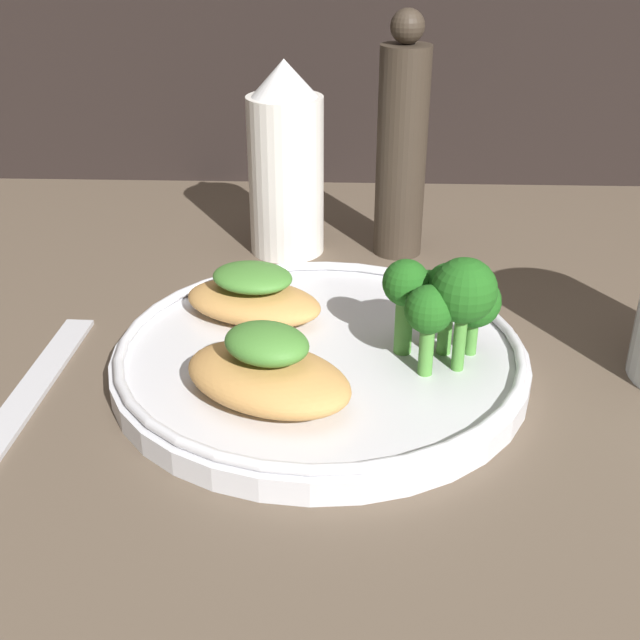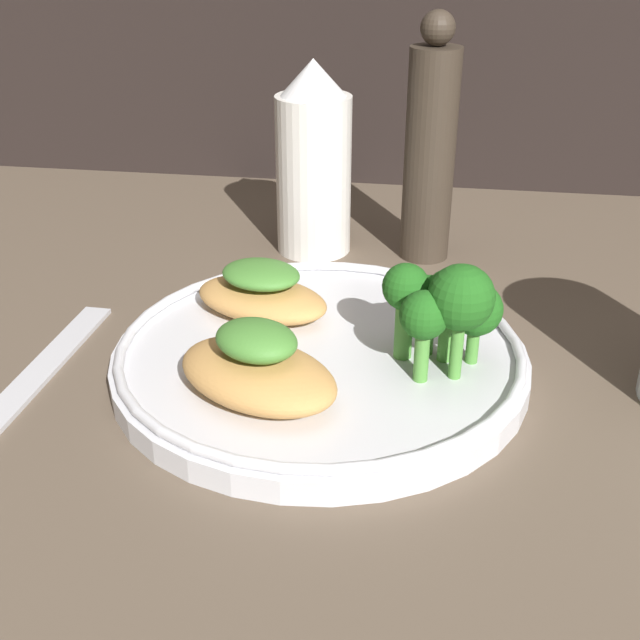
# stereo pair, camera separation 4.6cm
# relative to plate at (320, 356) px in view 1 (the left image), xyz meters

# --- Properties ---
(ground_plane) EXTENTS (1.80, 1.80, 0.01)m
(ground_plane) POSITION_rel_plate_xyz_m (0.00, 0.00, -0.01)
(ground_plane) COLOR brown
(plate) EXTENTS (0.24, 0.24, 0.02)m
(plate) POSITION_rel_plate_xyz_m (0.00, 0.00, 0.00)
(plate) COLOR silver
(plate) RESTS_ON ground_plane
(grilled_meat_front) EXTENTS (0.11, 0.10, 0.04)m
(grilled_meat_front) POSITION_rel_plate_xyz_m (-0.03, -0.05, 0.02)
(grilled_meat_front) COLOR tan
(grilled_meat_front) RESTS_ON plate
(grilled_meat_middle) EXTENTS (0.10, 0.08, 0.03)m
(grilled_meat_middle) POSITION_rel_plate_xyz_m (-0.04, 0.04, 0.02)
(grilled_meat_middle) COLOR tan
(grilled_meat_middle) RESTS_ON plate
(broccoli_bunch) EXTENTS (0.07, 0.06, 0.07)m
(broccoli_bunch) POSITION_rel_plate_xyz_m (0.07, -0.01, 0.04)
(broccoli_bunch) COLOR #4C8E38
(broccoli_bunch) RESTS_ON plate
(sauce_bottle) EXTENTS (0.06, 0.06, 0.15)m
(sauce_bottle) POSITION_rel_plate_xyz_m (-0.03, 0.19, 0.06)
(sauce_bottle) COLOR white
(sauce_bottle) RESTS_ON ground_plane
(pepper_grinder) EXTENTS (0.04, 0.04, 0.18)m
(pepper_grinder) POSITION_rel_plate_xyz_m (0.05, 0.19, 0.07)
(pepper_grinder) COLOR #382D23
(pepper_grinder) RESTS_ON ground_plane
(fork) EXTENTS (0.02, 0.18, 0.01)m
(fork) POSITION_rel_plate_xyz_m (-0.16, -0.04, -0.01)
(fork) COLOR silver
(fork) RESTS_ON ground_plane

